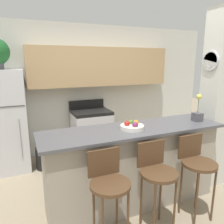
{
  "coord_description": "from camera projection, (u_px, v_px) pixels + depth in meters",
  "views": [
    {
      "loc": [
        -1.27,
        -2.27,
        1.84
      ],
      "look_at": [
        0.0,
        0.71,
        1.09
      ],
      "focal_mm": 35.0,
      "sensor_mm": 36.0,
      "label": 1
    }
  ],
  "objects": [
    {
      "name": "wall_back",
      "position": [
        93.0,
        80.0,
        4.4
      ],
      "size": [
        5.6,
        0.38,
        2.55
      ],
      "color": "silver",
      "rests_on": "ground_plane"
    },
    {
      "name": "stove_range",
      "position": [
        91.0,
        132.0,
        4.34
      ],
      "size": [
        0.73,
        0.62,
        1.07
      ],
      "color": "silver",
      "rests_on": "ground_plane"
    },
    {
      "name": "bar_stool_mid",
      "position": [
        157.0,
        173.0,
        2.32
      ],
      "size": [
        0.4,
        0.4,
        0.99
      ],
      "color": "#4C331E",
      "rests_on": "ground_plane"
    },
    {
      "name": "fruit_bowl",
      "position": [
        132.0,
        126.0,
        2.65
      ],
      "size": [
        0.29,
        0.29,
        0.11
      ],
      "color": "silver",
      "rests_on": "counter_bar"
    },
    {
      "name": "pillar_right",
      "position": [
        216.0,
        101.0,
        3.16
      ],
      "size": [
        0.38,
        0.32,
        2.55
      ],
      "color": "silver",
      "rests_on": "ground_plane"
    },
    {
      "name": "trash_bin",
      "position": [
        44.0,
        158.0,
        3.82
      ],
      "size": [
        0.28,
        0.28,
        0.38
      ],
      "color": "black",
      "rests_on": "ground_plane"
    },
    {
      "name": "refrigerator",
      "position": [
        4.0,
        122.0,
        3.64
      ],
      "size": [
        0.73,
        0.66,
        1.71
      ],
      "color": "silver",
      "rests_on": "ground_plane"
    },
    {
      "name": "bar_stool_right",
      "position": [
        197.0,
        164.0,
        2.54
      ],
      "size": [
        0.4,
        0.4,
        0.99
      ],
      "color": "#4C331E",
      "rests_on": "ground_plane"
    },
    {
      "name": "bar_stool_left",
      "position": [
        109.0,
        185.0,
        2.11
      ],
      "size": [
        0.4,
        0.4,
        0.99
      ],
      "color": "#4C331E",
      "rests_on": "ground_plane"
    },
    {
      "name": "ground_plane",
      "position": [
        132.0,
        201.0,
        2.94
      ],
      "size": [
        14.0,
        14.0,
        0.0
      ],
      "primitive_type": "plane",
      "color": "gray"
    },
    {
      "name": "orchid_vase",
      "position": [
        198.0,
        113.0,
        2.99
      ],
      "size": [
        0.12,
        0.12,
        0.38
      ],
      "color": "#4C4C51",
      "rests_on": "counter_bar"
    },
    {
      "name": "counter_bar",
      "position": [
        133.0,
        166.0,
        2.82
      ],
      "size": [
        2.33,
        0.65,
        1.03
      ],
      "color": "gray",
      "rests_on": "ground_plane"
    }
  ]
}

